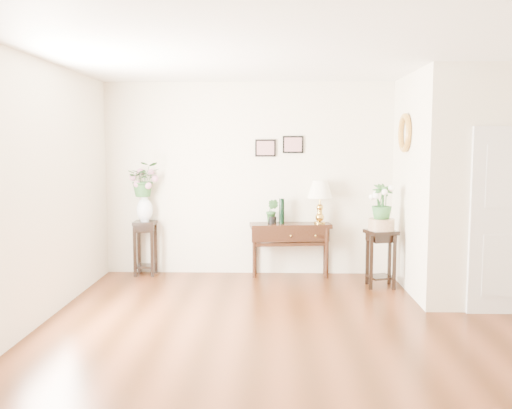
{
  "coord_description": "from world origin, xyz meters",
  "views": [
    {
      "loc": [
        -0.56,
        -5.57,
        1.9
      ],
      "look_at": [
        -0.75,
        1.3,
        1.17
      ],
      "focal_mm": 40.0,
      "sensor_mm": 36.0,
      "label": 1
    }
  ],
  "objects_px": {
    "plant_stand_a": "(145,248)",
    "plant_stand_b": "(381,259)",
    "table_lamp": "(320,199)",
    "console_table": "(290,250)"
  },
  "relations": [
    {
      "from": "console_table",
      "to": "plant_stand_b",
      "type": "bearing_deg",
      "value": -33.78
    },
    {
      "from": "table_lamp",
      "to": "plant_stand_a",
      "type": "bearing_deg",
      "value": 180.0
    },
    {
      "from": "table_lamp",
      "to": "plant_stand_b",
      "type": "xyz_separation_m",
      "value": [
        0.77,
        -0.61,
        -0.74
      ]
    },
    {
      "from": "plant_stand_a",
      "to": "plant_stand_b",
      "type": "bearing_deg",
      "value": -10.49
    },
    {
      "from": "table_lamp",
      "to": "plant_stand_b",
      "type": "distance_m",
      "value": 1.22
    },
    {
      "from": "table_lamp",
      "to": "console_table",
      "type": "bearing_deg",
      "value": 180.0
    },
    {
      "from": "console_table",
      "to": "plant_stand_a",
      "type": "xyz_separation_m",
      "value": [
        -2.11,
        0.0,
        0.01
      ]
    },
    {
      "from": "table_lamp",
      "to": "plant_stand_a",
      "type": "relative_size",
      "value": 0.8
    },
    {
      "from": "console_table",
      "to": "table_lamp",
      "type": "height_order",
      "value": "table_lamp"
    },
    {
      "from": "plant_stand_b",
      "to": "table_lamp",
      "type": "bearing_deg",
      "value": 141.47
    }
  ]
}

